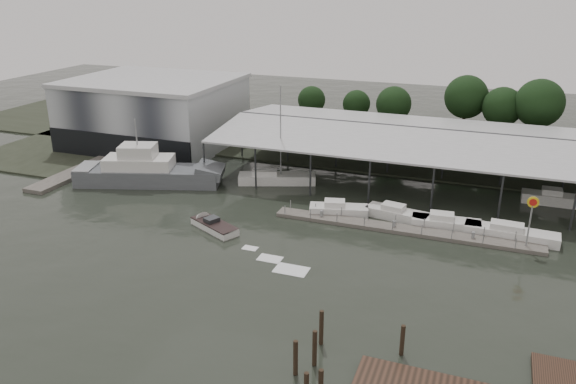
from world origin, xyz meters
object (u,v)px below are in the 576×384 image
(speedboat_underway, at_px, (211,225))
(shell_fuel_sign, at_px, (531,213))
(white_sailboat, at_px, (276,178))
(grey_trawler, at_px, (149,172))

(speedboat_underway, bearing_deg, shell_fuel_sign, -141.57)
(shell_fuel_sign, relative_size, white_sailboat, 0.43)
(shell_fuel_sign, bearing_deg, speedboat_underway, -168.60)
(white_sailboat, height_order, speedboat_underway, white_sailboat)
(white_sailboat, xyz_separation_m, speedboat_underway, (-1.19, -15.59, -0.25))
(shell_fuel_sign, xyz_separation_m, white_sailboat, (-30.15, 9.27, -3.28))
(grey_trawler, bearing_deg, white_sailboat, 2.96)
(speedboat_underway, bearing_deg, grey_trawler, -7.61)
(shell_fuel_sign, height_order, grey_trawler, grey_trawler)
(grey_trawler, bearing_deg, speedboat_underway, -52.72)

